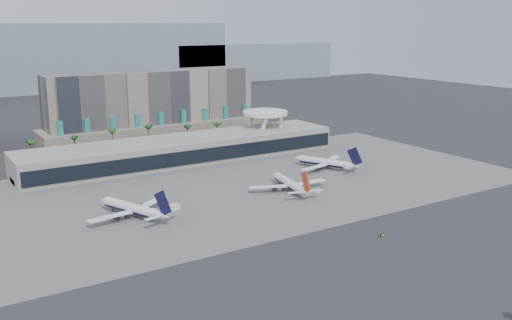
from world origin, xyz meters
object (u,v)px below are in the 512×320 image
airliner_right (325,162)px  service_vehicle_b (318,191)px  airliner_centre (290,184)px  taxiway_sign (383,235)px  airliner_left (133,208)px  service_vehicle_a (174,207)px

airliner_right → service_vehicle_b: airliner_right is taller
airliner_centre → taxiway_sign: size_ratio=18.30×
airliner_centre → airliner_left: bearing=-172.1°
airliner_right → taxiway_sign: airliner_right is taller
airliner_right → taxiway_sign: size_ratio=17.50×
airliner_right → service_vehicle_b: 42.52m
service_vehicle_a → taxiway_sign: size_ratio=2.20×
service_vehicle_a → service_vehicle_b: 62.26m
airliner_right → service_vehicle_a: bearing=167.0°
airliner_centre → airliner_right: airliner_right is taller
service_vehicle_b → airliner_right: bearing=34.1°
airliner_left → service_vehicle_b: airliner_left is taller
taxiway_sign → airliner_right: bearing=67.7°
airliner_right → service_vehicle_b: (-29.01, -30.98, -2.52)m
airliner_centre → service_vehicle_b: 12.39m
airliner_centre → airliner_right: bearing=41.6°
airliner_left → airliner_right: 108.23m
service_vehicle_a → taxiway_sign: (48.27, -64.31, -0.63)m
airliner_left → service_vehicle_a: 16.82m
taxiway_sign → airliner_left: bearing=139.5°
airliner_right → service_vehicle_a: size_ratio=7.97×
airliner_centre → service_vehicle_a: airliner_centre is taller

